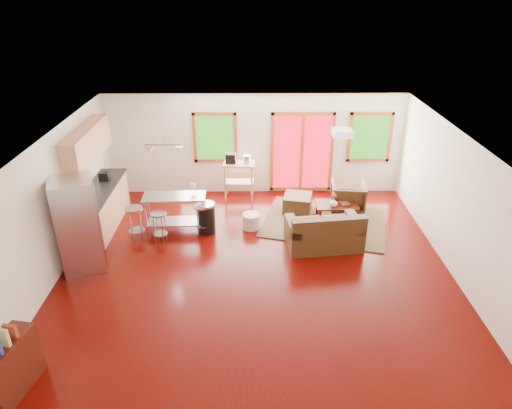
{
  "coord_description": "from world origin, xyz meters",
  "views": [
    {
      "loc": [
        -0.07,
        -7.53,
        5.11
      ],
      "look_at": [
        0.0,
        0.3,
        1.2
      ],
      "focal_mm": 32.0,
      "sensor_mm": 36.0,
      "label": 1
    }
  ],
  "objects_px": {
    "ottoman": "(297,203)",
    "island": "(175,207)",
    "rug": "(324,222)",
    "loveseat": "(324,233)",
    "kitchen_cart": "(238,168)",
    "refrigerator": "(78,225)",
    "armchair": "(348,196)",
    "coffee_table": "(337,206)"
  },
  "relations": [
    {
      "from": "loveseat",
      "to": "kitchen_cart",
      "type": "height_order",
      "value": "kitchen_cart"
    },
    {
      "from": "rug",
      "to": "refrigerator",
      "type": "distance_m",
      "value": 5.33
    },
    {
      "from": "coffee_table",
      "to": "island",
      "type": "bearing_deg",
      "value": -172.13
    },
    {
      "from": "coffee_table",
      "to": "rug",
      "type": "bearing_deg",
      "value": -147.69
    },
    {
      "from": "ottoman",
      "to": "island",
      "type": "bearing_deg",
      "value": -162.21
    },
    {
      "from": "coffee_table",
      "to": "armchair",
      "type": "height_order",
      "value": "armchair"
    },
    {
      "from": "island",
      "to": "kitchen_cart",
      "type": "xyz_separation_m",
      "value": [
        1.34,
        1.72,
        0.23
      ]
    },
    {
      "from": "armchair",
      "to": "island",
      "type": "distance_m",
      "value": 4.12
    },
    {
      "from": "ottoman",
      "to": "island",
      "type": "xyz_separation_m",
      "value": [
        -2.79,
        -0.9,
        0.38
      ]
    },
    {
      "from": "rug",
      "to": "island",
      "type": "relative_size",
      "value": 1.99
    },
    {
      "from": "ottoman",
      "to": "kitchen_cart",
      "type": "distance_m",
      "value": 1.77
    },
    {
      "from": "loveseat",
      "to": "island",
      "type": "relative_size",
      "value": 1.19
    },
    {
      "from": "kitchen_cart",
      "to": "loveseat",
      "type": "bearing_deg",
      "value": -52.64
    },
    {
      "from": "loveseat",
      "to": "ottoman",
      "type": "bearing_deg",
      "value": 97.07
    },
    {
      "from": "refrigerator",
      "to": "island",
      "type": "height_order",
      "value": "refrigerator"
    },
    {
      "from": "rug",
      "to": "refrigerator",
      "type": "relative_size",
      "value": 1.46
    },
    {
      "from": "armchair",
      "to": "rug",
      "type": "bearing_deg",
      "value": 50.84
    },
    {
      "from": "ottoman",
      "to": "island",
      "type": "height_order",
      "value": "island"
    },
    {
      "from": "armchair",
      "to": "refrigerator",
      "type": "distance_m",
      "value": 6.08
    },
    {
      "from": "kitchen_cart",
      "to": "armchair",
      "type": "bearing_deg",
      "value": -16.44
    },
    {
      "from": "refrigerator",
      "to": "island",
      "type": "bearing_deg",
      "value": 21.54
    },
    {
      "from": "rug",
      "to": "ottoman",
      "type": "height_order",
      "value": "ottoman"
    },
    {
      "from": "rug",
      "to": "ottoman",
      "type": "distance_m",
      "value": 0.84
    },
    {
      "from": "coffee_table",
      "to": "island",
      "type": "height_order",
      "value": "island"
    },
    {
      "from": "refrigerator",
      "to": "coffee_table",
      "type": "bearing_deg",
      "value": -0.64
    },
    {
      "from": "loveseat",
      "to": "rug",
      "type": "bearing_deg",
      "value": 73.47
    },
    {
      "from": "armchair",
      "to": "island",
      "type": "relative_size",
      "value": 0.59
    },
    {
      "from": "rug",
      "to": "island",
      "type": "height_order",
      "value": "island"
    },
    {
      "from": "armchair",
      "to": "loveseat",
      "type": "bearing_deg",
      "value": 70.88
    },
    {
      "from": "loveseat",
      "to": "island",
      "type": "xyz_separation_m",
      "value": [
        -3.2,
        0.72,
        0.27
      ]
    },
    {
      "from": "armchair",
      "to": "island",
      "type": "bearing_deg",
      "value": 19.93
    },
    {
      "from": "rug",
      "to": "kitchen_cart",
      "type": "bearing_deg",
      "value": 145.48
    },
    {
      "from": "refrigerator",
      "to": "ottoman",
      "type": "bearing_deg",
      "value": 7.13
    },
    {
      "from": "rug",
      "to": "coffee_table",
      "type": "relative_size",
      "value": 2.78
    },
    {
      "from": "rug",
      "to": "refrigerator",
      "type": "xyz_separation_m",
      "value": [
        -4.94,
        -1.77,
        0.92
      ]
    },
    {
      "from": "loveseat",
      "to": "refrigerator",
      "type": "distance_m",
      "value": 4.87
    },
    {
      "from": "armchair",
      "to": "refrigerator",
      "type": "height_order",
      "value": "refrigerator"
    },
    {
      "from": "armchair",
      "to": "kitchen_cart",
      "type": "height_order",
      "value": "kitchen_cart"
    },
    {
      "from": "ottoman",
      "to": "island",
      "type": "distance_m",
      "value": 2.96
    },
    {
      "from": "loveseat",
      "to": "kitchen_cart",
      "type": "xyz_separation_m",
      "value": [
        -1.86,
        2.43,
        0.49
      ]
    },
    {
      "from": "refrigerator",
      "to": "island",
      "type": "relative_size",
      "value": 1.37
    },
    {
      "from": "rug",
      "to": "ottoman",
      "type": "xyz_separation_m",
      "value": [
        -0.58,
        0.57,
        0.2
      ]
    }
  ]
}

